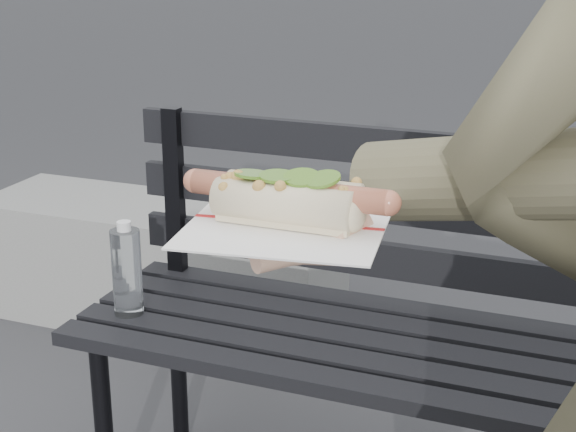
{
  "coord_description": "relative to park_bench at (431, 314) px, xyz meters",
  "views": [
    {
      "loc": [
        0.26,
        -0.77,
        1.29
      ],
      "look_at": [
        -0.03,
        -0.02,
        1.02
      ],
      "focal_mm": 55.0,
      "sensor_mm": 36.0,
      "label": 1
    }
  ],
  "objects": [
    {
      "name": "held_hotdog",
      "position": [
        0.23,
        -0.81,
        0.53
      ],
      "size": [
        0.64,
        0.32,
        0.2
      ],
      "color": "brown"
    },
    {
      "name": "park_bench",
      "position": [
        0.0,
        0.0,
        0.0
      ],
      "size": [
        1.5,
        0.44,
        0.88
      ],
      "color": "black",
      "rests_on": "ground"
    },
    {
      "name": "concrete_block",
      "position": [
        -1.07,
        0.74,
        -0.32
      ],
      "size": [
        1.2,
        0.4,
        0.4
      ],
      "primitive_type": "cube",
      "color": "slate",
      "rests_on": "ground"
    }
  ]
}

